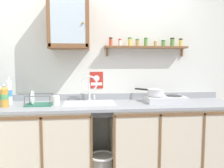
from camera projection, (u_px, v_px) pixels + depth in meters
back_wall at (98, 72)px, 2.85m from camera, size 3.83×0.07×2.61m
lower_cabinet_run at (25, 148)px, 2.51m from camera, size 1.52×0.63×0.93m
lower_cabinet_run_right at (171, 142)px, 2.69m from camera, size 1.49×0.63×0.93m
countertop at (100, 105)px, 2.55m from camera, size 3.19×0.65×0.03m
backsplash at (99, 97)px, 2.84m from camera, size 3.19×0.02×0.08m
sink at (89, 105)px, 2.58m from camera, size 0.59×0.44×0.45m
hot_plate_stove at (166, 99)px, 2.67m from camera, size 0.48×0.29×0.08m
saucepan at (156, 92)px, 2.67m from camera, size 0.32×0.32×0.08m
bottle_juice_amber_3 at (4, 96)px, 2.36m from camera, size 0.08×0.08×0.25m
bottle_opaque_white_4 at (9, 92)px, 2.51m from camera, size 0.07×0.07×0.31m
dish_rack at (38, 103)px, 2.48m from camera, size 0.29×0.22×0.16m
mug at (56, 100)px, 2.50m from camera, size 0.11×0.10×0.10m
wall_cabinet at (69, 22)px, 2.58m from camera, size 0.47×0.34×0.62m
spice_shelf at (147, 46)px, 2.79m from camera, size 1.05×0.14×0.23m
warning_sign at (97, 80)px, 2.83m from camera, size 0.17×0.01×0.21m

